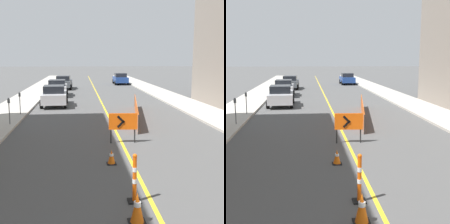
# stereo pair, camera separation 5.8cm
# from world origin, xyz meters

# --- Properties ---
(lane_stripe) EXTENTS (0.12, 69.79, 0.01)m
(lane_stripe) POSITION_xyz_m (0.00, 34.90, 0.00)
(lane_stripe) COLOR gold
(lane_stripe) RESTS_ON ground_plane
(sidewalk_left) EXTENTS (2.79, 69.79, 0.13)m
(sidewalk_left) POSITION_xyz_m (-6.60, 34.90, 0.07)
(sidewalk_left) COLOR #ADA89E
(sidewalk_left) RESTS_ON ground_plane
(sidewalk_right) EXTENTS (2.79, 69.79, 0.13)m
(sidewalk_right) POSITION_xyz_m (6.60, 34.90, 0.07)
(sidewalk_right) COLOR #ADA89E
(sidewalk_right) RESTS_ON ground_plane
(traffic_cone_third) EXTENTS (0.39, 0.39, 0.72)m
(traffic_cone_third) POSITION_xyz_m (-0.55, 10.62, 0.35)
(traffic_cone_third) COLOR black
(traffic_cone_third) RESTS_ON ground_plane
(traffic_cone_fourth) EXTENTS (0.33, 0.33, 0.51)m
(traffic_cone_fourth) POSITION_xyz_m (-0.72, 14.61, 0.25)
(traffic_cone_fourth) COLOR black
(traffic_cone_fourth) RESTS_ON ground_plane
(delineator_post_rear) EXTENTS (0.33, 0.33, 1.27)m
(delineator_post_rear) POSITION_xyz_m (-0.43, 11.67, 0.56)
(delineator_post_rear) COLOR black
(delineator_post_rear) RESTS_ON ground_plane
(arrow_barricade_primary) EXTENTS (1.22, 0.14, 1.31)m
(arrow_barricade_primary) POSITION_xyz_m (0.04, 17.29, 0.91)
(arrow_barricade_primary) COLOR #EF560C
(arrow_barricade_primary) RESTS_ON ground_plane
(safety_mesh_fence) EXTENTS (1.37, 8.53, 0.96)m
(safety_mesh_fence) POSITION_xyz_m (1.66, 22.97, 0.48)
(safety_mesh_fence) COLOR #EF560C
(safety_mesh_fence) RESTS_ON ground_plane
(parked_car_curb_near) EXTENTS (1.98, 4.37, 1.59)m
(parked_car_curb_near) POSITION_xyz_m (-3.74, 28.50, 0.80)
(parked_car_curb_near) COLOR #B7B7BC
(parked_car_curb_near) RESTS_ON ground_plane
(parked_car_curb_mid) EXTENTS (1.94, 4.33, 1.59)m
(parked_car_curb_mid) POSITION_xyz_m (-3.96, 35.03, 0.80)
(parked_car_curb_mid) COLOR #B7B7BC
(parked_car_curb_mid) RESTS_ON ground_plane
(parked_car_curb_far) EXTENTS (1.96, 4.36, 1.59)m
(parked_car_curb_far) POSITION_xyz_m (-3.71, 42.07, 0.80)
(parked_car_curb_far) COLOR #474C51
(parked_car_curb_far) RESTS_ON ground_plane
(parked_car_opposite_side) EXTENTS (1.93, 4.30, 1.59)m
(parked_car_opposite_side) POSITION_xyz_m (3.96, 48.24, 0.80)
(parked_car_opposite_side) COLOR navy
(parked_car_opposite_side) RESTS_ON ground_plane
(parking_meter_near_curb) EXTENTS (0.12, 0.11, 1.40)m
(parking_meter_near_curb) POSITION_xyz_m (-5.55, 24.24, 1.12)
(parking_meter_near_curb) COLOR #4C4C51
(parking_meter_near_curb) RESTS_ON sidewalk_left
(parking_meter_far_curb) EXTENTS (0.12, 0.11, 1.42)m
(parking_meter_far_curb) POSITION_xyz_m (-5.55, 21.18, 1.13)
(parking_meter_far_curb) COLOR #4C4C51
(parking_meter_far_curb) RESTS_ON sidewalk_left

